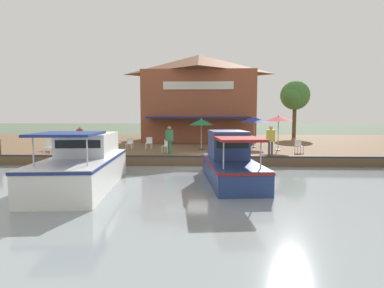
{
  "coord_description": "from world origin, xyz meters",
  "views": [
    {
      "loc": [
        17.29,
        -0.33,
        2.99
      ],
      "look_at": [
        -1.0,
        -1.01,
        1.3
      ],
      "focal_mm": 28.0,
      "sensor_mm": 36.0,
      "label": 1
    }
  ],
  "objects": [
    {
      "name": "patio_umbrella_far_corner",
      "position": [
        -4.04,
        4.98,
        2.85
      ],
      "size": [
        1.99,
        1.99,
        2.48
      ],
      "color": "#B7B7B7",
      "rests_on": "quay_deck"
    },
    {
      "name": "cafe_chair_back_row_seat",
      "position": [
        -5.24,
        -8.27,
        1.08
      ],
      "size": [
        0.47,
        0.47,
        0.85
      ],
      "color": "white",
      "rests_on": "quay_deck"
    },
    {
      "name": "cafe_chair_beside_entrance",
      "position": [
        -4.15,
        -5.66,
        1.08
      ],
      "size": [
        0.47,
        0.47,
        0.85
      ],
      "color": "white",
      "rests_on": "quay_deck"
    },
    {
      "name": "quay_edge_fender",
      "position": [
        -0.1,
        0.0,
        0.65
      ],
      "size": [
        0.2,
        50.4,
        0.1
      ],
      "primitive_type": "cube",
      "color": "#2D2D33",
      "rests_on": "quay_deck"
    },
    {
      "name": "cafe_chair_under_first_umbrella",
      "position": [
        -2.47,
        -2.77,
        1.08
      ],
      "size": [
        0.57,
        0.57,
        0.85
      ],
      "color": "white",
      "rests_on": "quay_deck"
    },
    {
      "name": "tree_behind_restaurant",
      "position": [
        -17.45,
        10.03,
        5.27
      ],
      "size": [
        3.46,
        3.3,
        6.44
      ],
      "color": "brown",
      "rests_on": "quay_deck"
    },
    {
      "name": "cafe_chair_mid_patio",
      "position": [
        -4.66,
        -4.34,
        1.08
      ],
      "size": [
        0.45,
        0.45,
        0.85
      ],
      "color": "white",
      "rests_on": "quay_deck"
    },
    {
      "name": "ground_plane",
      "position": [
        0.0,
        0.0,
        0.0
      ],
      "size": [
        220.0,
        220.0,
        0.0
      ],
      "primitive_type": "plane",
      "color": "#4C5B47"
    },
    {
      "name": "patio_umbrella_mid_patio_left",
      "position": [
        -4.26,
        -0.46,
        2.58
      ],
      "size": [
        1.77,
        1.77,
        2.25
      ],
      "color": "#B7B7B7",
      "rests_on": "quay_deck"
    },
    {
      "name": "person_at_quay_edge",
      "position": [
        -0.84,
        3.74,
        1.76
      ],
      "size": [
        0.52,
        0.52,
        1.83
      ],
      "color": "#4C4C56",
      "rests_on": "quay_deck"
    },
    {
      "name": "person_near_entrance",
      "position": [
        -5.35,
        -9.84,
        1.61
      ],
      "size": [
        0.46,
        0.46,
        1.63
      ],
      "color": "#B23338",
      "rests_on": "quay_deck"
    },
    {
      "name": "quay_deck",
      "position": [
        -11.0,
        0.0,
        0.3
      ],
      "size": [
        22.0,
        56.0,
        0.6
      ],
      "primitive_type": "cube",
      "color": "brown",
      "rests_on": "ground"
    },
    {
      "name": "motorboat_second_along",
      "position": [
        3.42,
        0.87,
        0.87
      ],
      "size": [
        6.68,
        2.63,
        2.24
      ],
      "color": "navy",
      "rests_on": "river_water"
    },
    {
      "name": "cafe_chair_facing_river",
      "position": [
        -2.62,
        5.99,
        1.08
      ],
      "size": [
        0.49,
        0.49,
        0.85
      ],
      "color": "white",
      "rests_on": "quay_deck"
    },
    {
      "name": "waterfront_restaurant",
      "position": [
        -13.34,
        -0.78,
        4.94
      ],
      "size": [
        9.4,
        10.95,
        8.54
      ],
      "color": "brown",
      "rests_on": "quay_deck"
    },
    {
      "name": "patio_umbrella_back_row",
      "position": [
        -5.97,
        3.61,
        2.72
      ],
      "size": [
        2.19,
        2.19,
        2.36
      ],
      "color": "#B7B7B7",
      "rests_on": "quay_deck"
    },
    {
      "name": "cafe_chair_far_corner_seat",
      "position": [
        -1.27,
        -10.24,
        1.08
      ],
      "size": [
        0.57,
        0.57,
        0.85
      ],
      "color": "white",
      "rests_on": "quay_deck"
    },
    {
      "name": "person_mid_patio",
      "position": [
        -1.46,
        -2.45,
        1.72
      ],
      "size": [
        0.5,
        0.5,
        1.77
      ],
      "color": "#337547",
      "rests_on": "quay_deck"
    },
    {
      "name": "motorboat_distant_upstream",
      "position": [
        4.67,
        -5.34,
        0.93
      ],
      "size": [
        7.45,
        3.1,
        2.34
      ],
      "color": "white",
      "rests_on": "river_water"
    },
    {
      "name": "tree_upstream_bank",
      "position": [
        -16.67,
        -3.92,
        5.46
      ],
      "size": [
        5.32,
        5.07,
        7.53
      ],
      "color": "brown",
      "rests_on": "quay_deck"
    }
  ]
}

